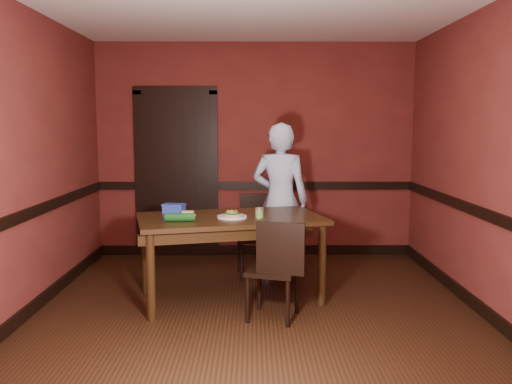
{
  "coord_description": "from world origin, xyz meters",
  "views": [
    {
      "loc": [
        -0.03,
        -4.64,
        1.66
      ],
      "look_at": [
        0.0,
        0.35,
        1.05
      ],
      "focal_mm": 38.0,
      "sensor_mm": 36.0,
      "label": 1
    }
  ],
  "objects_px": {
    "person": "(280,200)",
    "cheese_saucer": "(188,214)",
    "dining_table": "(231,258)",
    "sauce_jar": "(260,213)",
    "food_tub": "(174,208)",
    "chair_near": "(273,269)",
    "sandwich_plate": "(232,216)",
    "chair_far": "(257,236)"
  },
  "relations": [
    {
      "from": "dining_table",
      "to": "person",
      "type": "height_order",
      "value": "person"
    },
    {
      "from": "person",
      "to": "sandwich_plate",
      "type": "xyz_separation_m",
      "value": [
        -0.5,
        -0.91,
        -0.02
      ]
    },
    {
      "from": "chair_far",
      "to": "sandwich_plate",
      "type": "relative_size",
      "value": 3.2
    },
    {
      "from": "dining_table",
      "to": "sandwich_plate",
      "type": "xyz_separation_m",
      "value": [
        0.02,
        -0.08,
        0.42
      ]
    },
    {
      "from": "sandwich_plate",
      "to": "cheese_saucer",
      "type": "distance_m",
      "value": 0.44
    },
    {
      "from": "sauce_jar",
      "to": "food_tub",
      "type": "xyz_separation_m",
      "value": [
        -0.84,
        0.31,
        -0.0
      ]
    },
    {
      "from": "dining_table",
      "to": "chair_far",
      "type": "bearing_deg",
      "value": 58.15
    },
    {
      "from": "chair_far",
      "to": "sauce_jar",
      "type": "bearing_deg",
      "value": -94.58
    },
    {
      "from": "sandwich_plate",
      "to": "cheese_saucer",
      "type": "relative_size",
      "value": 1.89
    },
    {
      "from": "sauce_jar",
      "to": "cheese_saucer",
      "type": "distance_m",
      "value": 0.69
    },
    {
      "from": "sandwich_plate",
      "to": "sauce_jar",
      "type": "xyz_separation_m",
      "value": [
        0.26,
        -0.01,
        0.03
      ]
    },
    {
      "from": "chair_near",
      "to": "sandwich_plate",
      "type": "relative_size",
      "value": 3.12
    },
    {
      "from": "chair_near",
      "to": "person",
      "type": "relative_size",
      "value": 0.52
    },
    {
      "from": "sauce_jar",
      "to": "cheese_saucer",
      "type": "height_order",
      "value": "sauce_jar"
    },
    {
      "from": "dining_table",
      "to": "cheese_saucer",
      "type": "distance_m",
      "value": 0.59
    },
    {
      "from": "chair_near",
      "to": "person",
      "type": "height_order",
      "value": "person"
    },
    {
      "from": "sandwich_plate",
      "to": "food_tub",
      "type": "bearing_deg",
      "value": 153.08
    },
    {
      "from": "cheese_saucer",
      "to": "chair_near",
      "type": "bearing_deg",
      "value": -35.31
    },
    {
      "from": "cheese_saucer",
      "to": "sauce_jar",
      "type": "bearing_deg",
      "value": -9.73
    },
    {
      "from": "chair_far",
      "to": "food_tub",
      "type": "relative_size",
      "value": 3.82
    },
    {
      "from": "cheese_saucer",
      "to": "sandwich_plate",
      "type": "bearing_deg",
      "value": -14.03
    },
    {
      "from": "sandwich_plate",
      "to": "sauce_jar",
      "type": "height_order",
      "value": "sauce_jar"
    },
    {
      "from": "person",
      "to": "sauce_jar",
      "type": "xyz_separation_m",
      "value": [
        -0.24,
        -0.92,
        0.01
      ]
    },
    {
      "from": "dining_table",
      "to": "sandwich_plate",
      "type": "bearing_deg",
      "value": -90.02
    },
    {
      "from": "chair_near",
      "to": "cheese_saucer",
      "type": "relative_size",
      "value": 5.89
    },
    {
      "from": "dining_table",
      "to": "food_tub",
      "type": "bearing_deg",
      "value": 144.63
    },
    {
      "from": "chair_far",
      "to": "chair_near",
      "type": "height_order",
      "value": "chair_far"
    },
    {
      "from": "chair_far",
      "to": "cheese_saucer",
      "type": "height_order",
      "value": "chair_far"
    },
    {
      "from": "person",
      "to": "sauce_jar",
      "type": "distance_m",
      "value": 0.95
    },
    {
      "from": "chair_far",
      "to": "cheese_saucer",
      "type": "relative_size",
      "value": 6.04
    },
    {
      "from": "sandwich_plate",
      "to": "cheese_saucer",
      "type": "bearing_deg",
      "value": 165.97
    },
    {
      "from": "cheese_saucer",
      "to": "food_tub",
      "type": "distance_m",
      "value": 0.25
    },
    {
      "from": "chair_near",
      "to": "cheese_saucer",
      "type": "height_order",
      "value": "chair_near"
    },
    {
      "from": "chair_near",
      "to": "sauce_jar",
      "type": "relative_size",
      "value": 9.15
    },
    {
      "from": "person",
      "to": "sandwich_plate",
      "type": "height_order",
      "value": "person"
    },
    {
      "from": "chair_near",
      "to": "person",
      "type": "xyz_separation_m",
      "value": [
        0.13,
        1.36,
        0.41
      ]
    },
    {
      "from": "sandwich_plate",
      "to": "cheese_saucer",
      "type": "xyz_separation_m",
      "value": [
        -0.43,
        0.11,
        -0.0
      ]
    },
    {
      "from": "person",
      "to": "sauce_jar",
      "type": "relative_size",
      "value": 17.69
    },
    {
      "from": "sandwich_plate",
      "to": "food_tub",
      "type": "height_order",
      "value": "food_tub"
    },
    {
      "from": "sandwich_plate",
      "to": "food_tub",
      "type": "relative_size",
      "value": 1.19
    },
    {
      "from": "chair_near",
      "to": "sauce_jar",
      "type": "bearing_deg",
      "value": -58.98
    },
    {
      "from": "person",
      "to": "cheese_saucer",
      "type": "xyz_separation_m",
      "value": [
        -0.92,
        -0.8,
        -0.02
      ]
    }
  ]
}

